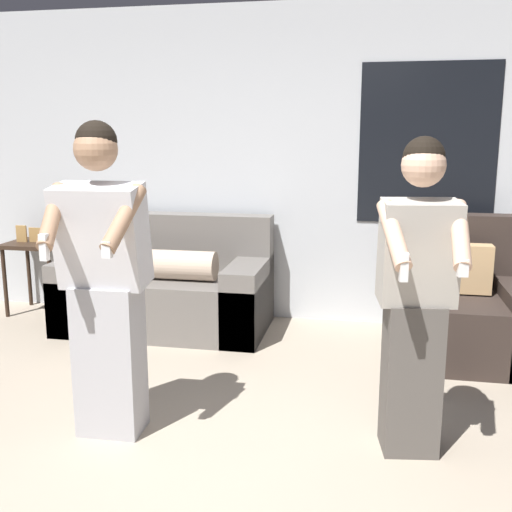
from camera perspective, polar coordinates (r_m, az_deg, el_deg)
The scene contains 7 objects.
ground_plane at distance 2.90m, azimuth -6.34°, elevation -22.91°, with size 14.00×14.00×0.00m, color tan.
wall_back at distance 5.23m, azimuth 3.10°, elevation 8.51°, with size 6.20×0.07×2.70m.
couch at distance 5.16m, azimuth -8.51°, elevation -3.13°, with size 1.72×0.89×0.94m.
armchair at distance 4.74m, azimuth 19.13°, elevation -5.04°, with size 0.84×0.95×1.02m.
side_table at distance 5.83m, azimuth -20.13°, elevation 0.30°, with size 0.53×0.47×0.81m.
person_left at distance 3.28m, azimuth -14.24°, elevation -2.49°, with size 0.52×0.49×1.70m.
person_right at distance 3.11m, azimuth 15.00°, elevation -3.78°, with size 0.43×0.51×1.63m.
Camera 1 is at (0.74, -2.27, 1.64)m, focal length 42.00 mm.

